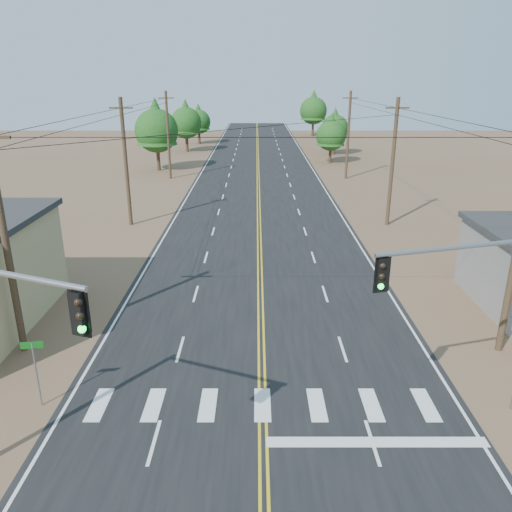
{
  "coord_description": "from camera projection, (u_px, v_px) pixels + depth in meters",
  "views": [
    {
      "loc": [
        -0.23,
        -7.4,
        11.32
      ],
      "look_at": [
        -0.24,
        14.51,
        3.5
      ],
      "focal_mm": 35.0,
      "sensor_mm": 36.0,
      "label": 1
    }
  ],
  "objects": [
    {
      "name": "road",
      "position": [
        259.0,
        231.0,
        39.02
      ],
      "size": [
        15.0,
        200.0,
        0.02
      ],
      "primitive_type": "cube",
      "color": "black",
      "rests_on": "ground"
    },
    {
      "name": "utility_pole_left_near",
      "position": [
        5.0,
        239.0,
        20.36
      ],
      "size": [
        1.8,
        0.3,
        10.0
      ],
      "color": "#4C3826",
      "rests_on": "ground"
    },
    {
      "name": "utility_pole_left_mid",
      "position": [
        126.0,
        162.0,
        39.19
      ],
      "size": [
        1.8,
        0.3,
        10.0
      ],
      "color": "#4C3826",
      "rests_on": "ground"
    },
    {
      "name": "utility_pole_left_far",
      "position": [
        168.0,
        135.0,
        58.03
      ],
      "size": [
        1.8,
        0.3,
        10.0
      ],
      "color": "#4C3826",
      "rests_on": "ground"
    },
    {
      "name": "utility_pole_right_mid",
      "position": [
        393.0,
        162.0,
        39.19
      ],
      "size": [
        1.8,
        0.3,
        10.0
      ],
      "color": "#4C3826",
      "rests_on": "ground"
    },
    {
      "name": "utility_pole_right_far",
      "position": [
        348.0,
        135.0,
        58.02
      ],
      "size": [
        1.8,
        0.3,
        10.0
      ],
      "color": "#4C3826",
      "rests_on": "ground"
    },
    {
      "name": "signal_mast_right",
      "position": [
        490.0,
        300.0,
        16.08
      ],
      "size": [
        6.03,
        1.97,
        6.7
      ],
      "rotation": [
        0.0,
        0.0,
        0.28
      ],
      "color": "gray",
      "rests_on": "ground"
    },
    {
      "name": "street_sign",
      "position": [
        35.0,
        363.0,
        17.72
      ],
      "size": [
        0.78,
        0.13,
        2.63
      ],
      "rotation": [
        0.0,
        0.0,
        0.13
      ],
      "color": "gray",
      "rests_on": "ground"
    },
    {
      "name": "tree_left_near",
      "position": [
        156.0,
        126.0,
        63.11
      ],
      "size": [
        5.48,
        5.48,
        9.14
      ],
      "color": "#3F2D1E",
      "rests_on": "ground"
    },
    {
      "name": "tree_left_mid",
      "position": [
        186.0,
        120.0,
        79.86
      ],
      "size": [
        4.97,
        4.97,
        8.28
      ],
      "color": "#3F2D1E",
      "rests_on": "ground"
    },
    {
      "name": "tree_left_far",
      "position": [
        199.0,
        119.0,
        89.75
      ],
      "size": [
        4.27,
        4.27,
        7.12
      ],
      "color": "#3F2D1E",
      "rests_on": "ground"
    },
    {
      "name": "tree_right_near",
      "position": [
        331.0,
        133.0,
        69.1
      ],
      "size": [
        4.13,
        4.13,
        6.88
      ],
      "color": "#3F2D1E",
      "rests_on": "ground"
    },
    {
      "name": "tree_right_mid",
      "position": [
        335.0,
        126.0,
        77.13
      ],
      "size": [
        4.28,
        4.28,
        7.14
      ],
      "color": "#3F2D1E",
      "rests_on": "ground"
    },
    {
      "name": "tree_right_far",
      "position": [
        314.0,
        108.0,
        101.79
      ],
      "size": [
        5.51,
        5.51,
        9.18
      ],
      "color": "#3F2D1E",
      "rests_on": "ground"
    }
  ]
}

